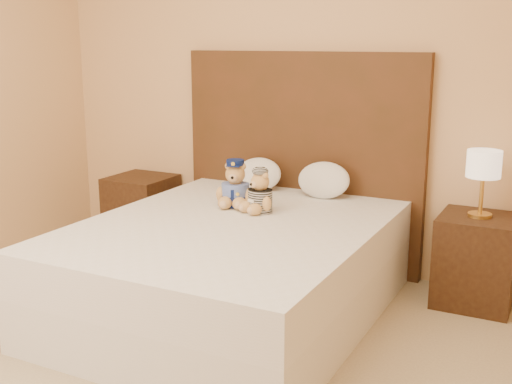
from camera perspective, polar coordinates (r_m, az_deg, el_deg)
bed at (r=3.77m, az=-2.20°, el=-6.79°), size 1.60×2.00×0.55m
headboard at (r=4.53m, az=4.04°, el=2.83°), size 1.75×0.08×1.50m
nightstand_left at (r=5.07m, az=-10.10°, el=-1.69°), size 0.45×0.45×0.55m
nightstand_right at (r=4.12m, az=18.97°, el=-5.76°), size 0.45×0.45×0.55m
lamp at (r=3.98m, az=19.59°, el=2.07°), size 0.20×0.20×0.40m
teddy_police at (r=4.02m, az=-1.85°, el=0.77°), size 0.31×0.30×0.30m
teddy_prisoner at (r=3.89m, az=0.37°, el=0.08°), size 0.30×0.30×0.26m
pillow_left at (r=4.48m, az=0.22°, el=1.74°), size 0.34×0.22×0.24m
pillow_right at (r=4.29m, az=6.04°, el=1.21°), size 0.36×0.23×0.26m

